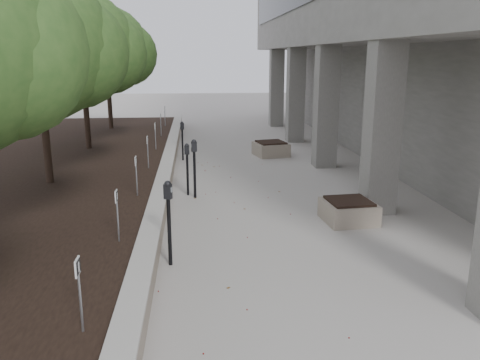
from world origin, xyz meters
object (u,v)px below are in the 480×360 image
crabapple_tree_5 (107,68)px  planter_front (349,211)px  crabapple_tree_4 (83,72)px  parking_meter_2 (169,224)px  parking_meter_4 (195,169)px  parking_meter_3 (187,169)px  parking_meter_5 (182,141)px  planter_back (271,148)px  crabapple_tree_3 (40,78)px

crabapple_tree_5 → planter_front: (7.29, -12.68, -2.87)m
crabapple_tree_4 → planter_front: bearing=-46.5°
crabapple_tree_4 → parking_meter_2: bearing=-70.9°
crabapple_tree_4 → parking_meter_4: (3.83, -5.42, -2.34)m
crabapple_tree_4 → planter_front: (7.29, -7.68, -2.87)m
parking_meter_2 → parking_meter_4: 4.32m
parking_meter_3 → crabapple_tree_4: bearing=135.9°
crabapple_tree_5 → parking_meter_2: bearing=-77.1°
parking_meter_5 → planter_back: size_ratio=1.22×
parking_meter_4 → parking_meter_5: 4.87m
crabapple_tree_5 → parking_meter_2: (3.37, -14.72, -2.34)m
parking_meter_5 → crabapple_tree_4: bearing=154.3°
parking_meter_3 → planter_front: 4.46m
planter_front → planter_back: planter_back is taller
parking_meter_4 → parking_meter_5: size_ratio=1.11×
crabapple_tree_5 → planter_front: bearing=-60.1°
crabapple_tree_4 → planter_back: 7.27m
crabapple_tree_3 → planter_back: size_ratio=4.73×
parking_meter_2 → crabapple_tree_4: bearing=128.2°
crabapple_tree_4 → parking_meter_2: (3.37, -9.72, -2.34)m
parking_meter_3 → parking_meter_4: size_ratio=0.91×
crabapple_tree_3 → parking_meter_2: (3.37, -4.72, -2.34)m
parking_meter_2 → crabapple_tree_3: bearing=144.6°
crabapple_tree_3 → parking_meter_4: crabapple_tree_3 is taller
parking_meter_5 → planter_front: (3.88, -7.11, -0.45)m
crabapple_tree_3 → parking_meter_5: 6.09m
crabapple_tree_5 → parking_meter_2: size_ratio=3.47×
parking_meter_4 → crabapple_tree_3: bearing=158.6°
parking_meter_4 → parking_meter_5: parking_meter_4 is taller
crabapple_tree_3 → parking_meter_5: size_ratio=3.87×
crabapple_tree_3 → parking_meter_4: size_ratio=3.47×
parking_meter_2 → parking_meter_3: (0.27, 4.55, -0.08)m
parking_meter_2 → planter_back: 10.27m
crabapple_tree_5 → crabapple_tree_3: bearing=-90.0°
crabapple_tree_4 → crabapple_tree_5: same height
crabapple_tree_5 → planter_front: size_ratio=4.98×
crabapple_tree_4 → parking_meter_5: 4.21m
crabapple_tree_5 → parking_meter_4: bearing=-69.8°
parking_meter_3 → parking_meter_5: 4.60m
parking_meter_4 → planter_back: size_ratio=1.36×
crabapple_tree_4 → parking_meter_5: (3.40, -0.57, -2.42)m
crabapple_tree_3 → parking_meter_5: (3.40, 4.43, -2.42)m
crabapple_tree_3 → parking_meter_3: crabapple_tree_3 is taller
parking_meter_3 → planter_back: size_ratio=1.23×
crabapple_tree_5 → parking_meter_2: 15.28m
parking_meter_2 → planter_front: (3.92, 2.04, -0.53)m
parking_meter_3 → crabapple_tree_3: bearing=-171.9°
crabapple_tree_4 → parking_meter_3: 6.76m
crabapple_tree_3 → planter_front: (7.29, -2.68, -2.87)m
crabapple_tree_4 → parking_meter_4: crabapple_tree_4 is taller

